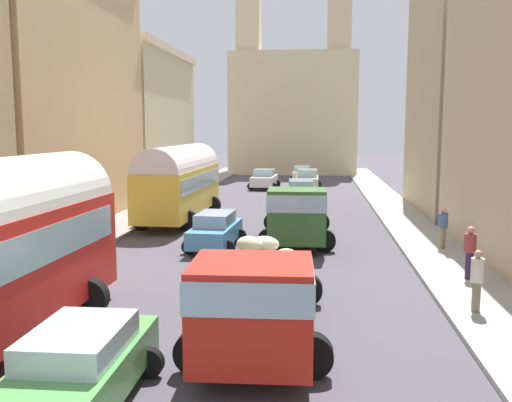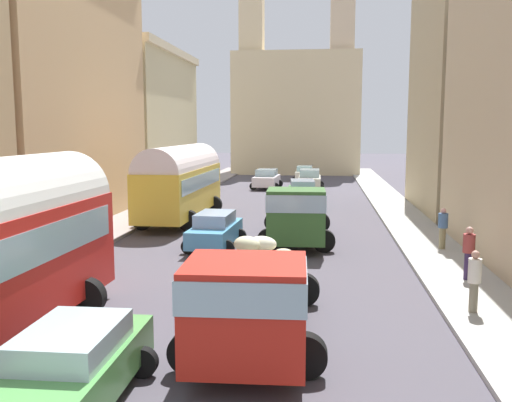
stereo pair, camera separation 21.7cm
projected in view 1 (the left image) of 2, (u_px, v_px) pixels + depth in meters
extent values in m
plane|color=#4C4851|center=(271.00, 214.00, 32.00)|extent=(154.00, 154.00, 0.00)
cube|color=gray|center=(148.00, 210.00, 32.77)|extent=(2.50, 70.00, 0.14)
cube|color=#ACAAA4|center=(399.00, 215.00, 31.21)|extent=(2.50, 70.00, 0.14)
cube|color=tan|center=(54.00, 90.00, 28.31)|extent=(4.56, 14.66, 13.63)
cube|color=beige|center=(139.00, 124.00, 43.46)|extent=(5.53, 14.52, 10.39)
cube|color=beige|center=(137.00, 52.00, 42.75)|extent=(6.08, 14.52, 0.56)
cube|color=tan|center=(466.00, 98.00, 31.95)|extent=(5.17, 10.59, 13.18)
cube|color=beige|center=(294.00, 114.00, 60.64)|extent=(13.39, 7.59, 12.74)
cube|color=beige|center=(249.00, 85.00, 58.88)|extent=(2.44, 2.44, 18.83)
cube|color=beige|center=(338.00, 84.00, 57.87)|extent=(2.44, 2.44, 18.83)
cylinder|color=black|center=(8.00, 294.00, 14.84)|extent=(1.00, 0.35, 1.00)
cylinder|color=black|center=(89.00, 298.00, 14.54)|extent=(1.00, 0.35, 1.00)
cube|color=gold|center=(180.00, 190.00, 29.27)|extent=(2.56, 9.10, 2.32)
cylinder|color=silver|center=(179.00, 168.00, 29.12)|extent=(2.51, 8.92, 2.34)
cube|color=#99B7C6|center=(180.00, 180.00, 29.21)|extent=(2.60, 8.38, 0.74)
cylinder|color=black|center=(174.00, 204.00, 32.33)|extent=(1.00, 0.35, 1.00)
cylinder|color=black|center=(212.00, 205.00, 32.04)|extent=(1.00, 0.35, 1.00)
cylinder|color=black|center=(142.00, 220.00, 26.81)|extent=(1.00, 0.35, 1.00)
cylinder|color=black|center=(188.00, 221.00, 26.52)|extent=(1.00, 0.35, 1.00)
cube|color=red|center=(252.00, 311.00, 10.62)|extent=(2.36, 2.14, 1.95)
cube|color=#99B7C6|center=(252.00, 284.00, 10.55)|extent=(2.41, 2.22, 0.62)
cube|color=brown|center=(263.00, 290.00, 14.44)|extent=(2.50, 5.58, 0.55)
ellipsoid|color=beige|center=(251.00, 270.00, 14.46)|extent=(0.96, 0.78, 0.47)
ellipsoid|color=beige|center=(286.00, 257.00, 15.89)|extent=(0.91, 0.83, 0.48)
ellipsoid|color=silver|center=(283.00, 263.00, 15.03)|extent=(1.12, 1.14, 0.56)
ellipsoid|color=beige|center=(250.00, 244.00, 15.98)|extent=(1.07, 1.03, 0.48)
ellipsoid|color=beige|center=(264.00, 244.00, 16.15)|extent=(0.98, 0.82, 0.46)
cylinder|color=black|center=(311.00, 355.00, 10.96)|extent=(0.90, 0.31, 0.90)
cylinder|color=black|center=(196.00, 352.00, 11.12)|extent=(0.90, 0.31, 0.90)
cylinder|color=black|center=(306.00, 289.00, 15.44)|extent=(0.90, 0.32, 0.90)
cylinder|color=black|center=(225.00, 288.00, 15.59)|extent=(0.90, 0.32, 0.90)
cube|color=#33602A|center=(297.00, 216.00, 21.70)|extent=(2.28, 1.91, 2.09)
cube|color=#99B7C6|center=(297.00, 201.00, 21.62)|extent=(2.33, 1.99, 0.67)
cube|color=brown|center=(297.00, 220.00, 25.38)|extent=(2.40, 5.48, 0.55)
ellipsoid|color=beige|center=(297.00, 211.00, 24.69)|extent=(0.94, 0.76, 0.45)
ellipsoid|color=silver|center=(302.00, 214.00, 23.59)|extent=(1.01, 0.87, 0.52)
ellipsoid|color=beige|center=(308.00, 212.00, 24.34)|extent=(1.12, 1.01, 0.53)
ellipsoid|color=beige|center=(292.00, 207.00, 23.49)|extent=(0.93, 1.09, 0.49)
ellipsoid|color=beige|center=(293.00, 198.00, 25.56)|extent=(1.13, 1.03, 0.59)
cylinder|color=black|center=(324.00, 241.00, 22.10)|extent=(0.90, 0.31, 0.90)
cylinder|color=black|center=(269.00, 240.00, 22.26)|extent=(0.90, 0.31, 0.90)
cylinder|color=black|center=(320.00, 222.00, 26.39)|extent=(0.90, 0.31, 0.90)
cylinder|color=black|center=(273.00, 222.00, 26.56)|extent=(0.90, 0.31, 0.90)
cube|color=#489559|center=(301.00, 195.00, 35.15)|extent=(1.99, 4.47, 0.84)
cube|color=#9AAFCD|center=(301.00, 184.00, 35.06)|extent=(1.63, 2.37, 0.54)
cylinder|color=black|center=(315.00, 204.00, 33.84)|extent=(0.60, 0.21, 0.60)
cylinder|color=black|center=(288.00, 204.00, 33.89)|extent=(0.60, 0.21, 0.60)
cylinder|color=black|center=(312.00, 198.00, 36.52)|extent=(0.60, 0.21, 0.60)
cylinder|color=black|center=(287.00, 198.00, 36.57)|extent=(0.60, 0.21, 0.60)
cube|color=beige|center=(307.00, 182.00, 44.27)|extent=(1.74, 4.21, 0.78)
cube|color=#96B4BF|center=(307.00, 173.00, 44.18)|extent=(1.52, 2.20, 0.59)
cylinder|color=black|center=(318.00, 188.00, 42.95)|extent=(0.60, 0.21, 0.60)
cylinder|color=black|center=(296.00, 188.00, 43.12)|extent=(0.60, 0.21, 0.60)
cylinder|color=black|center=(318.00, 185.00, 45.51)|extent=(0.60, 0.21, 0.60)
cylinder|color=black|center=(297.00, 184.00, 45.69)|extent=(0.60, 0.21, 0.60)
cube|color=beige|center=(302.00, 175.00, 50.83)|extent=(1.63, 3.85, 0.73)
cube|color=#91BBC0|center=(302.00, 168.00, 50.75)|extent=(1.40, 2.01, 0.48)
cylinder|color=black|center=(310.00, 180.00, 49.61)|extent=(0.60, 0.21, 0.60)
cylinder|color=black|center=(293.00, 180.00, 49.81)|extent=(0.60, 0.21, 0.60)
cylinder|color=black|center=(311.00, 178.00, 51.93)|extent=(0.60, 0.21, 0.60)
cylinder|color=black|center=(294.00, 177.00, 52.13)|extent=(0.60, 0.21, 0.60)
cube|color=#529A4C|center=(80.00, 374.00, 9.73)|extent=(1.77, 4.20, 0.73)
cube|color=#A2BDC3|center=(79.00, 341.00, 9.66)|extent=(1.53, 2.20, 0.47)
cylinder|color=black|center=(66.00, 360.00, 11.13)|extent=(0.60, 0.21, 0.60)
cylinder|color=black|center=(149.00, 363.00, 10.98)|extent=(0.60, 0.21, 0.60)
cube|color=#4791C0|center=(215.00, 233.00, 22.77)|extent=(1.73, 4.01, 0.70)
cube|color=#90ABC8|center=(215.00, 219.00, 22.69)|extent=(1.45, 2.11, 0.51)
cylinder|color=black|center=(205.00, 235.00, 24.12)|extent=(0.60, 0.21, 0.60)
cylinder|color=black|center=(239.00, 236.00, 23.88)|extent=(0.60, 0.21, 0.60)
cylinder|color=black|center=(189.00, 246.00, 21.74)|extent=(0.60, 0.21, 0.60)
cylinder|color=black|center=(227.00, 248.00, 21.49)|extent=(0.60, 0.21, 0.60)
cube|color=white|center=(264.00, 181.00, 45.15)|extent=(1.98, 4.01, 0.76)
cube|color=#96B7C8|center=(264.00, 173.00, 45.07)|extent=(1.66, 2.12, 0.54)
cylinder|color=black|center=(256.00, 183.00, 46.53)|extent=(0.60, 0.21, 0.60)
cylinder|color=black|center=(277.00, 184.00, 46.25)|extent=(0.60, 0.21, 0.60)
cylinder|color=black|center=(251.00, 186.00, 44.15)|extent=(0.60, 0.21, 0.60)
cylinder|color=black|center=(273.00, 187.00, 43.87)|extent=(0.60, 0.21, 0.60)
cylinder|color=#302044|center=(468.00, 281.00, 17.67)|extent=(0.20, 0.20, 0.14)
cylinder|color=#302044|center=(469.00, 266.00, 17.61)|extent=(0.31, 0.31, 0.87)
cylinder|color=#963735|center=(470.00, 243.00, 17.51)|extent=(0.47, 0.47, 0.59)
sphere|color=tan|center=(471.00, 230.00, 17.46)|extent=(0.24, 0.24, 0.24)
cylinder|color=olive|center=(442.00, 250.00, 22.16)|extent=(0.21, 0.21, 0.14)
cylinder|color=olive|center=(442.00, 238.00, 22.09)|extent=(0.34, 0.34, 0.85)
cylinder|color=#42618E|center=(443.00, 220.00, 22.00)|extent=(0.52, 0.52, 0.58)
sphere|color=#D69188|center=(443.00, 211.00, 21.95)|extent=(0.21, 0.21, 0.21)
cylinder|color=#78705C|center=(475.00, 314.00, 14.56)|extent=(0.19, 0.19, 0.14)
cylinder|color=#78705C|center=(476.00, 297.00, 14.50)|extent=(0.30, 0.30, 0.79)
cylinder|color=silver|center=(477.00, 270.00, 14.41)|extent=(0.47, 0.47, 0.63)
sphere|color=tan|center=(478.00, 254.00, 14.35)|extent=(0.21, 0.21, 0.21)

